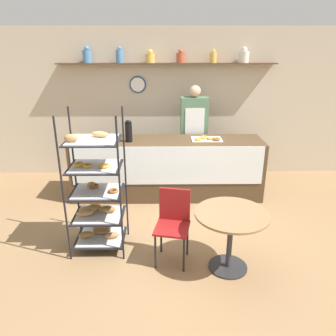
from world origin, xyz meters
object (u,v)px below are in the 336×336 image
at_px(person_worker, 194,132).
at_px(coffee_carafe, 129,131).
at_px(cafe_chair, 173,218).
at_px(cafe_table, 231,227).
at_px(pastry_rack, 96,195).
at_px(donut_tray_counter, 207,139).

distance_m(person_worker, coffee_carafe, 1.25).
bearing_deg(coffee_carafe, person_worker, 29.70).
bearing_deg(cafe_chair, cafe_table, -7.39).
height_order(cafe_table, cafe_chair, cafe_chair).
distance_m(pastry_rack, cafe_table, 1.62).
bearing_deg(cafe_chair, person_worker, 90.71).
bearing_deg(coffee_carafe, cafe_chair, -68.53).
height_order(person_worker, coffee_carafe, person_worker).
xyz_separation_m(cafe_table, donut_tray_counter, (-0.05, 1.96, 0.44)).
distance_m(cafe_table, donut_tray_counter, 2.01).
xyz_separation_m(person_worker, donut_tray_counter, (0.16, -0.54, 0.02)).
relative_size(pastry_rack, cafe_table, 2.14).
bearing_deg(cafe_table, cafe_chair, 161.45).
bearing_deg(person_worker, pastry_rack, -123.38).
distance_m(pastry_rack, cafe_chair, 0.97).
bearing_deg(coffee_carafe, donut_tray_counter, 3.53).
height_order(pastry_rack, cafe_table, pastry_rack).
height_order(cafe_chair, coffee_carafe, coffee_carafe).
relative_size(cafe_chair, donut_tray_counter, 1.78).
xyz_separation_m(cafe_chair, coffee_carafe, (-0.66, 1.67, 0.60)).
xyz_separation_m(pastry_rack, coffee_carafe, (0.26, 1.42, 0.41)).
distance_m(person_worker, cafe_chair, 2.36).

